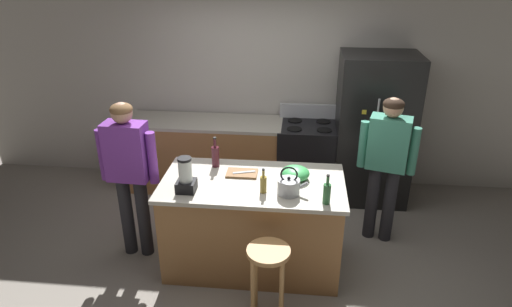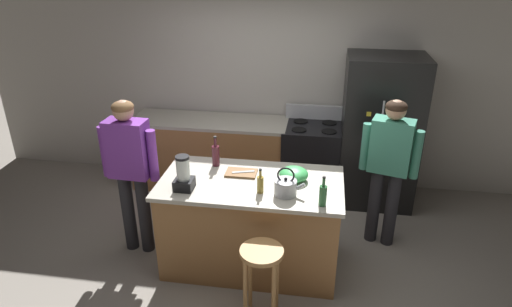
{
  "view_description": "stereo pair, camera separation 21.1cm",
  "coord_description": "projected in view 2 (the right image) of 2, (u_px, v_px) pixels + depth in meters",
  "views": [
    {
      "loc": [
        0.41,
        -3.65,
        2.91
      ],
      "look_at": [
        0.0,
        0.3,
        1.09
      ],
      "focal_mm": 31.07,
      "sensor_mm": 36.0,
      "label": 1
    },
    {
      "loc": [
        0.62,
        -3.62,
        2.91
      ],
      "look_at": [
        0.0,
        0.3,
        1.09
      ],
      "focal_mm": 31.07,
      "sensor_mm": 36.0,
      "label": 2
    }
  ],
  "objects": [
    {
      "name": "bottle_olive_oil",
      "position": [
        323.0,
        195.0,
        3.73
      ],
      "size": [
        0.07,
        0.07,
        0.28
      ],
      "color": "#2D6638",
      "rests_on": "kitchen_island"
    },
    {
      "name": "refrigerator",
      "position": [
        380.0,
        132.0,
        5.33
      ],
      "size": [
        0.9,
        0.73,
        1.85
      ],
      "color": "black",
      "rests_on": "ground_plane"
    },
    {
      "name": "bar_stool",
      "position": [
        262.0,
        266.0,
        3.64
      ],
      "size": [
        0.36,
        0.36,
        0.71
      ],
      "color": "#B7844C",
      "rests_on": "ground_plane"
    },
    {
      "name": "blender_appliance",
      "position": [
        183.0,
        175.0,
        3.97
      ],
      "size": [
        0.17,
        0.17,
        0.33
      ],
      "color": "black",
      "rests_on": "kitchen_island"
    },
    {
      "name": "bottle_vinegar",
      "position": [
        260.0,
        184.0,
        3.93
      ],
      "size": [
        0.06,
        0.06,
        0.24
      ],
      "color": "olive",
      "rests_on": "kitchen_island"
    },
    {
      "name": "cutting_board",
      "position": [
        241.0,
        173.0,
        4.29
      ],
      "size": [
        0.3,
        0.2,
        0.02
      ],
      "primitive_type": "cube",
      "color": "brown",
      "rests_on": "kitchen_island"
    },
    {
      "name": "back_wall",
      "position": [
        276.0,
        83.0,
        5.74
      ],
      "size": [
        8.0,
        0.1,
        2.7
      ],
      "primitive_type": "cube",
      "color": "#BCB7AD",
      "rests_on": "ground_plane"
    },
    {
      "name": "bottle_wine",
      "position": [
        216.0,
        155.0,
        4.42
      ],
      "size": [
        0.08,
        0.08,
        0.32
      ],
      "color": "#471923",
      "rests_on": "kitchen_island"
    },
    {
      "name": "mixing_bowl",
      "position": [
        294.0,
        174.0,
        4.16
      ],
      "size": [
        0.27,
        0.27,
        0.12
      ],
      "primitive_type": "ellipsoid",
      "color": "#3FB259",
      "rests_on": "kitchen_island"
    },
    {
      "name": "tea_kettle",
      "position": [
        286.0,
        187.0,
        3.9
      ],
      "size": [
        0.28,
        0.2,
        0.27
      ],
      "color": "#B7BABF",
      "rests_on": "kitchen_island"
    },
    {
      "name": "ground_plane",
      "position": [
        251.0,
        262.0,
        4.55
      ],
      "size": [
        14.0,
        14.0,
        0.0
      ],
      "primitive_type": "plane",
      "color": "gray"
    },
    {
      "name": "back_counter_run",
      "position": [
        211.0,
        153.0,
        5.86
      ],
      "size": [
        2.0,
        0.64,
        0.94
      ],
      "color": "#9E6B3D",
      "rests_on": "ground_plane"
    },
    {
      "name": "chef_knife",
      "position": [
        243.0,
        172.0,
        4.29
      ],
      "size": [
        0.22,
        0.09,
        0.01
      ],
      "primitive_type": "cube",
      "rotation": [
        0.0,
        0.0,
        0.3
      ],
      "color": "#B7BABF",
      "rests_on": "cutting_board"
    },
    {
      "name": "person_by_island_left",
      "position": [
        130.0,
        164.0,
        4.35
      ],
      "size": [
        0.59,
        0.24,
        1.66
      ],
      "color": "#26262B",
      "rests_on": "ground_plane"
    },
    {
      "name": "kitchen_island",
      "position": [
        251.0,
        223.0,
        4.36
      ],
      "size": [
        1.73,
        0.91,
        0.94
      ],
      "color": "#9E6B3D",
      "rests_on": "ground_plane"
    },
    {
      "name": "stove_range",
      "position": [
        312.0,
        160.0,
        5.65
      ],
      "size": [
        0.76,
        0.65,
        1.12
      ],
      "color": "black",
      "rests_on": "ground_plane"
    },
    {
      "name": "person_by_sink_right",
      "position": [
        389.0,
        160.0,
        4.48
      ],
      "size": [
        0.59,
        0.32,
        1.62
      ],
      "color": "#26262B",
      "rests_on": "ground_plane"
    }
  ]
}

